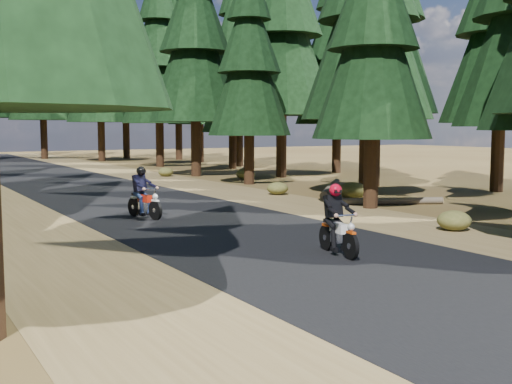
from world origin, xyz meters
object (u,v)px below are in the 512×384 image
log_near (331,188)px  log_far (390,201)px  rider_lead (338,232)px  rider_follow (144,201)px

log_near → log_far: (-0.77, -4.35, -0.04)m
log_near → log_far: 4.41m
rider_lead → rider_follow: 7.23m
log_far → rider_follow: bearing=-161.4°
rider_follow → rider_lead: bearing=89.1°
log_near → rider_follow: rider_follow is taller
log_near → rider_lead: 12.89m
log_near → rider_follow: (-9.18, -3.33, 0.34)m
rider_lead → log_far: bearing=-128.9°
log_far → rider_lead: rider_lead is taller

